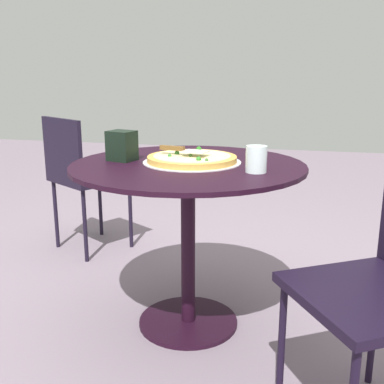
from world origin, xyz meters
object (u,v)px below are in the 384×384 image
at_px(pizza_on_tray, 192,159).
at_px(patio_chair_far, 81,172).
at_px(patio_table, 188,200).
at_px(napkin_dispenser, 122,146).
at_px(pizza_server, 183,150).
at_px(drinking_cup, 256,159).

height_order(pizza_on_tray, patio_chair_far, patio_chair_far).
bearing_deg(patio_table, napkin_dispenser, -179.46).
height_order(pizza_on_tray, napkin_dispenser, napkin_dispenser).
height_order(patio_table, pizza_on_tray, pizza_on_tray).
distance_m(pizza_server, patio_chair_far, 1.11).
height_order(patio_table, napkin_dispenser, napkin_dispenser).
xyz_separation_m(pizza_on_tray, patio_chair_far, (-0.86, 0.69, -0.24)).
xyz_separation_m(drinking_cup, patio_chair_far, (-1.14, 0.82, -0.27)).
bearing_deg(pizza_server, pizza_on_tray, 6.21).
distance_m(patio_table, drinking_cup, 0.37).
bearing_deg(napkin_dispenser, drinking_cup, -174.37).
bearing_deg(patio_table, drinking_cup, -20.38).
bearing_deg(pizza_on_tray, napkin_dispenser, -174.80).
relative_size(patio_table, pizza_on_tray, 2.37).
height_order(pizza_server, drinking_cup, drinking_cup).
bearing_deg(drinking_cup, patio_chair_far, 144.15).
height_order(pizza_on_tray, pizza_server, pizza_server).
height_order(patio_table, drinking_cup, drinking_cup).
bearing_deg(pizza_on_tray, pizza_server, -173.79).
relative_size(drinking_cup, napkin_dispenser, 0.79).
distance_m(pizza_server, napkin_dispenser, 0.26).
relative_size(patio_table, patio_chair_far, 1.16).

